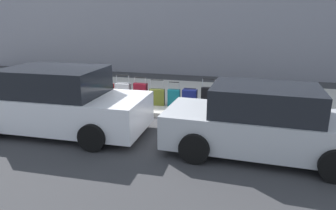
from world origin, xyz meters
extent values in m
plane|color=#333335|center=(0.00, 0.00, 0.00)|extent=(40.00, 40.00, 0.00)
cube|color=#ADA89E|center=(0.00, -2.50, 0.07)|extent=(18.00, 5.00, 0.14)
cube|color=#9EA0A8|center=(-3.76, -0.80, 0.48)|extent=(0.41, 0.21, 0.67)
cube|color=black|center=(-3.76, -0.80, 0.48)|extent=(0.41, 0.05, 0.69)
cylinder|color=gray|center=(-3.92, -0.81, 0.94)|extent=(0.02, 0.02, 0.26)
cylinder|color=gray|center=(-3.59, -0.79, 0.94)|extent=(0.02, 0.02, 0.26)
cylinder|color=black|center=(-3.76, -0.80, 1.07)|extent=(0.34, 0.04, 0.02)
cylinder|color=black|center=(-3.93, -0.81, 0.16)|extent=(0.04, 0.02, 0.04)
cylinder|color=black|center=(-3.58, -0.79, 0.16)|extent=(0.04, 0.02, 0.04)
cube|color=red|center=(-3.24, -0.90, 0.50)|extent=(0.38, 0.22, 0.71)
cube|color=black|center=(-3.24, -0.90, 0.50)|extent=(0.39, 0.04, 0.73)
cylinder|color=gray|center=(-3.41, -0.90, 0.97)|extent=(0.02, 0.02, 0.23)
cylinder|color=gray|center=(-3.08, -0.90, 0.97)|extent=(0.02, 0.02, 0.23)
cylinder|color=black|center=(-3.24, -0.90, 1.09)|extent=(0.32, 0.03, 0.02)
cylinder|color=black|center=(-3.41, -0.90, 0.16)|extent=(0.04, 0.02, 0.04)
cylinder|color=black|center=(-3.08, -0.90, 0.16)|extent=(0.04, 0.02, 0.04)
cube|color=black|center=(-2.71, -0.90, 0.48)|extent=(0.45, 0.22, 0.68)
cube|color=black|center=(-2.71, -0.90, 0.48)|extent=(0.45, 0.06, 0.69)
cylinder|color=gray|center=(-2.90, -0.91, 0.95)|extent=(0.02, 0.02, 0.27)
cylinder|color=gray|center=(-2.52, -0.89, 0.95)|extent=(0.02, 0.02, 0.27)
cylinder|color=black|center=(-2.71, -0.90, 1.09)|extent=(0.38, 0.04, 0.02)
cylinder|color=black|center=(-2.91, -0.91, 0.16)|extent=(0.05, 0.02, 0.04)
cylinder|color=black|center=(-2.52, -0.89, 0.16)|extent=(0.05, 0.02, 0.04)
cube|color=navy|center=(-2.15, -0.79, 0.44)|extent=(0.45, 0.25, 0.60)
cube|color=black|center=(-2.15, -0.79, 0.44)|extent=(0.46, 0.05, 0.62)
cylinder|color=gray|center=(-2.34, -0.79, 0.76)|extent=(0.02, 0.02, 0.04)
cylinder|color=gray|center=(-1.95, -0.79, 0.76)|extent=(0.02, 0.02, 0.04)
cylinder|color=black|center=(-2.15, -0.79, 0.78)|extent=(0.39, 0.02, 0.02)
cylinder|color=black|center=(-2.35, -0.79, 0.16)|extent=(0.04, 0.02, 0.04)
cylinder|color=black|center=(-1.95, -0.79, 0.16)|extent=(0.04, 0.02, 0.04)
cube|color=#0F606B|center=(-1.60, -0.90, 0.42)|extent=(0.41, 0.22, 0.55)
cube|color=black|center=(-1.60, -0.90, 0.42)|extent=(0.40, 0.07, 0.56)
cylinder|color=gray|center=(-1.77, -0.91, 0.81)|extent=(0.02, 0.02, 0.24)
cylinder|color=gray|center=(-1.44, -0.88, 0.81)|extent=(0.02, 0.02, 0.24)
cylinder|color=black|center=(-1.60, -0.90, 0.93)|extent=(0.33, 0.05, 0.02)
cylinder|color=black|center=(-1.77, -0.91, 0.16)|extent=(0.05, 0.02, 0.04)
cylinder|color=black|center=(-1.43, -0.88, 0.16)|extent=(0.05, 0.02, 0.04)
cube|color=#59601E|center=(-1.04, -0.87, 0.41)|extent=(0.50, 0.25, 0.53)
cube|color=black|center=(-1.04, -0.87, 0.41)|extent=(0.50, 0.08, 0.54)
cylinder|color=gray|center=(-1.26, -0.89, 0.82)|extent=(0.02, 0.02, 0.30)
cylinder|color=gray|center=(-0.83, -0.85, 0.82)|extent=(0.02, 0.02, 0.30)
cylinder|color=black|center=(-1.04, -0.87, 0.98)|extent=(0.43, 0.06, 0.02)
cylinder|color=black|center=(-1.26, -0.89, 0.16)|extent=(0.05, 0.02, 0.04)
cylinder|color=black|center=(-0.82, -0.85, 0.16)|extent=(0.05, 0.02, 0.04)
cube|color=maroon|center=(-0.45, -0.91, 0.48)|extent=(0.46, 0.20, 0.68)
cube|color=black|center=(-0.45, -0.91, 0.48)|extent=(0.46, 0.05, 0.70)
cylinder|color=gray|center=(-0.65, -0.90, 0.92)|extent=(0.02, 0.02, 0.20)
cylinder|color=gray|center=(-0.26, -0.92, 0.92)|extent=(0.02, 0.02, 0.20)
cylinder|color=black|center=(-0.45, -0.91, 1.02)|extent=(0.39, 0.04, 0.02)
cylinder|color=black|center=(-0.65, -0.90, 0.16)|extent=(0.04, 0.02, 0.04)
cylinder|color=black|center=(-0.25, -0.92, 0.16)|extent=(0.04, 0.02, 0.04)
cube|color=#9EA0A8|center=(0.14, -0.84, 0.47)|extent=(0.50, 0.27, 0.67)
cube|color=black|center=(0.14, -0.84, 0.47)|extent=(0.50, 0.06, 0.68)
cylinder|color=gray|center=(-0.08, -0.84, 0.94)|extent=(0.02, 0.02, 0.27)
cylinder|color=gray|center=(0.36, -0.83, 0.94)|extent=(0.02, 0.02, 0.27)
cylinder|color=black|center=(0.14, -0.84, 1.08)|extent=(0.43, 0.04, 0.02)
cylinder|color=black|center=(-0.08, -0.84, 0.16)|extent=(0.04, 0.02, 0.04)
cylinder|color=black|center=(0.36, -0.83, 0.16)|extent=(0.04, 0.02, 0.04)
cube|color=red|center=(0.75, -0.84, 0.45)|extent=(0.48, 0.18, 0.61)
cube|color=black|center=(0.75, -0.84, 0.45)|extent=(0.49, 0.04, 0.63)
cylinder|color=gray|center=(0.54, -0.84, 0.90)|extent=(0.02, 0.02, 0.30)
cylinder|color=gray|center=(0.96, -0.84, 0.90)|extent=(0.02, 0.02, 0.30)
cylinder|color=black|center=(0.75, -0.84, 1.05)|extent=(0.42, 0.03, 0.02)
cylinder|color=black|center=(0.53, -0.84, 0.16)|extent=(0.04, 0.02, 0.04)
cylinder|color=black|center=(0.96, -0.84, 0.16)|extent=(0.04, 0.02, 0.04)
cylinder|color=red|center=(1.78, -0.83, 0.43)|extent=(0.20, 0.20, 0.57)
sphere|color=red|center=(1.78, -0.83, 0.76)|extent=(0.21, 0.21, 0.21)
cylinder|color=red|center=(1.93, -0.83, 0.46)|extent=(0.09, 0.10, 0.09)
cylinder|color=red|center=(1.63, -0.83, 0.46)|extent=(0.09, 0.10, 0.09)
cylinder|color=brown|center=(2.30, -0.68, 0.60)|extent=(0.16, 0.16, 0.92)
cube|color=#B2B5BA|center=(-4.28, 1.75, 0.55)|extent=(4.26, 1.79, 0.74)
cube|color=black|center=(-4.28, 1.75, 1.22)|extent=(2.23, 1.61, 0.61)
cylinder|color=black|center=(-2.96, 2.58, 0.32)|extent=(0.64, 0.23, 0.64)
cylinder|color=black|center=(-2.99, 0.86, 0.32)|extent=(0.64, 0.23, 0.64)
cylinder|color=black|center=(-5.61, 0.91, 0.32)|extent=(0.64, 0.23, 0.64)
cube|color=silver|center=(0.86, 1.75, 0.59)|extent=(4.78, 2.04, 0.83)
cube|color=black|center=(0.86, 1.75, 1.35)|extent=(2.51, 1.80, 0.68)
cylinder|color=black|center=(2.35, 0.87, 0.32)|extent=(0.65, 0.25, 0.64)
cylinder|color=black|center=(-0.64, 2.63, 0.32)|extent=(0.65, 0.25, 0.64)
cylinder|color=black|center=(-0.56, 0.75, 0.32)|extent=(0.65, 0.25, 0.64)
camera|label=1|loc=(-3.98, 8.19, 2.89)|focal=32.15mm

